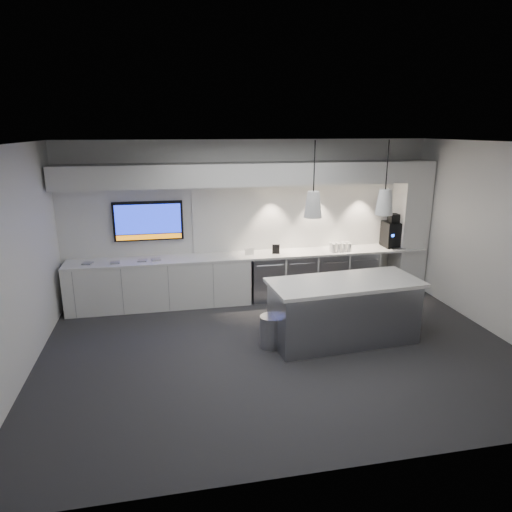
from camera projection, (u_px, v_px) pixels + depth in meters
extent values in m
plane|color=#2C2C2F|center=(281.00, 350.00, 6.79)|extent=(7.00, 7.00, 0.00)
plane|color=black|center=(285.00, 143.00, 5.98)|extent=(7.00, 7.00, 0.00)
plane|color=white|center=(250.00, 220.00, 8.75)|extent=(7.00, 0.00, 7.00)
plane|color=white|center=(355.00, 326.00, 4.03)|extent=(7.00, 0.00, 7.00)
plane|color=white|center=(13.00, 268.00, 5.72)|extent=(0.00, 7.00, 7.00)
plane|color=white|center=(502.00, 242.00, 7.05)|extent=(0.00, 7.00, 7.00)
cube|color=white|center=(253.00, 255.00, 8.61)|extent=(6.80, 0.65, 0.04)
cube|color=white|center=(160.00, 284.00, 8.39)|extent=(3.30, 0.63, 0.86)
cube|color=#95979D|center=(266.00, 277.00, 8.78)|extent=(0.60, 0.61, 0.85)
cube|color=#95979D|center=(298.00, 275.00, 8.90)|extent=(0.60, 0.61, 0.85)
cube|color=#95979D|center=(328.00, 273.00, 9.02)|extent=(0.60, 0.61, 0.85)
cube|color=#95979D|center=(358.00, 271.00, 9.14)|extent=(0.60, 0.61, 0.85)
cube|color=white|center=(310.00, 215.00, 8.94)|extent=(4.60, 0.03, 1.30)
cube|color=white|center=(253.00, 174.00, 8.22)|extent=(6.90, 0.60, 0.40)
cube|color=white|center=(410.00, 226.00, 9.13)|extent=(0.55, 0.55, 2.60)
cube|color=black|center=(148.00, 221.00, 8.32)|extent=(1.25, 0.06, 0.72)
cube|color=#1324B7|center=(148.00, 219.00, 8.28)|extent=(1.17, 0.00, 0.54)
cube|color=orange|center=(149.00, 237.00, 8.37)|extent=(1.17, 0.00, 0.09)
cube|color=#95979D|center=(343.00, 313.00, 7.00)|extent=(2.24, 1.04, 0.92)
cube|color=white|center=(345.00, 283.00, 6.87)|extent=(2.36, 1.16, 0.05)
cylinder|color=#95979D|center=(271.00, 331.00, 6.85)|extent=(0.40, 0.40, 0.49)
cube|color=black|center=(393.00, 234.00, 9.10)|extent=(0.38, 0.42, 0.50)
cube|color=black|center=(394.00, 218.00, 9.01)|extent=(0.21, 0.21, 0.16)
cube|color=#95979D|center=(397.00, 248.00, 8.96)|extent=(0.28, 0.21, 0.03)
cube|color=black|center=(276.00, 249.00, 8.61)|extent=(0.14, 0.05, 0.18)
cube|color=white|center=(249.00, 252.00, 8.52)|extent=(0.18, 0.06, 0.14)
cube|color=#969696|center=(87.00, 263.00, 7.98)|extent=(0.19, 0.19, 0.02)
cube|color=#969696|center=(115.00, 262.00, 8.03)|extent=(0.17, 0.17, 0.02)
cube|color=#969696|center=(142.00, 260.00, 8.15)|extent=(0.17, 0.17, 0.02)
cube|color=#969696|center=(156.00, 259.00, 8.22)|extent=(0.18, 0.18, 0.02)
cone|color=white|center=(313.00, 205.00, 6.44)|extent=(0.26, 0.26, 0.37)
cylinder|color=black|center=(314.00, 166.00, 6.30)|extent=(0.02, 0.02, 0.70)
cone|color=white|center=(385.00, 202.00, 6.65)|extent=(0.26, 0.26, 0.37)
cylinder|color=black|center=(387.00, 165.00, 6.50)|extent=(0.02, 0.02, 0.70)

